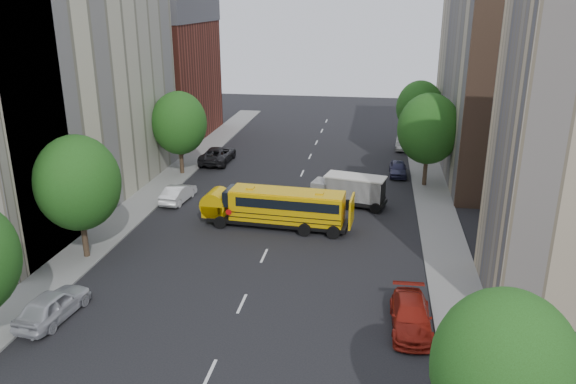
% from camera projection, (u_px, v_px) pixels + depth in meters
% --- Properties ---
extents(ground, '(120.00, 120.00, 0.00)m').
position_uv_depth(ground, '(270.00, 243.00, 37.53)').
color(ground, black).
rests_on(ground, ground).
extents(sidewalk_left, '(3.00, 80.00, 0.12)m').
position_uv_depth(sidewalk_left, '(138.00, 207.00, 43.90)').
color(sidewalk_left, slate).
rests_on(sidewalk_left, ground).
extents(sidewalk_right, '(3.00, 80.00, 0.12)m').
position_uv_depth(sidewalk_right, '(439.00, 224.00, 40.45)').
color(sidewalk_right, slate).
rests_on(sidewalk_right, ground).
extents(lane_markings, '(0.15, 64.00, 0.01)m').
position_uv_depth(lane_markings, '(293.00, 194.00, 46.86)').
color(lane_markings, silver).
rests_on(lane_markings, ground).
extents(building_left_cream, '(10.00, 26.00, 20.00)m').
position_uv_depth(building_left_cream, '(51.00, 75.00, 42.56)').
color(building_left_cream, beige).
rests_on(building_left_cream, ground).
extents(building_left_redbrick, '(10.00, 15.00, 13.00)m').
position_uv_depth(building_left_redbrick, '(161.00, 81.00, 64.23)').
color(building_left_redbrick, maroon).
rests_on(building_left_redbrick, ground).
extents(building_right_far, '(10.00, 22.00, 18.00)m').
position_uv_depth(building_right_far, '(507.00, 74.00, 50.55)').
color(building_right_far, tan).
rests_on(building_right_far, ground).
extents(building_right_sidewall, '(10.10, 0.30, 18.00)m').
position_uv_depth(building_right_sidewall, '(538.00, 94.00, 40.29)').
color(building_right_sidewall, brown).
rests_on(building_right_sidewall, ground).
extents(street_tree_1, '(5.12, 5.12, 7.90)m').
position_uv_depth(street_tree_1, '(78.00, 183.00, 33.83)').
color(street_tree_1, '#38281C').
rests_on(street_tree_1, ground).
extents(street_tree_2, '(4.99, 4.99, 7.71)m').
position_uv_depth(street_tree_2, '(179.00, 123.00, 50.66)').
color(street_tree_2, '#38281C').
rests_on(street_tree_2, ground).
extents(street_tree_3, '(4.61, 4.61, 7.11)m').
position_uv_depth(street_tree_3, '(504.00, 369.00, 17.63)').
color(street_tree_3, '#38281C').
rests_on(street_tree_3, ground).
extents(street_tree_4, '(5.25, 5.25, 8.10)m').
position_uv_depth(street_tree_4, '(429.00, 129.00, 47.29)').
color(street_tree_4, '#38281C').
rests_on(street_tree_4, ground).
extents(street_tree_5, '(4.86, 4.86, 7.51)m').
position_uv_depth(street_tree_5, '(420.00, 107.00, 58.61)').
color(street_tree_5, '#38281C').
rests_on(street_tree_5, ground).
extents(school_bus, '(10.12, 3.03, 2.82)m').
position_uv_depth(school_bus, '(276.00, 206.00, 39.74)').
color(school_bus, black).
rests_on(school_bus, ground).
extents(safari_truck, '(6.07, 3.27, 2.47)m').
position_uv_depth(safari_truck, '(350.00, 190.00, 43.94)').
color(safari_truck, black).
rests_on(safari_truck, ground).
extents(parked_car_0, '(2.28, 4.72, 1.55)m').
position_uv_depth(parked_car_0, '(53.00, 305.00, 28.44)').
color(parked_car_0, '#B8B9BF').
rests_on(parked_car_0, ground).
extents(parked_car_1, '(1.84, 4.34, 1.39)m').
position_uv_depth(parked_car_1, '(178.00, 193.00, 44.97)').
color(parked_car_1, white).
rests_on(parked_car_1, ground).
extents(parked_car_2, '(2.66, 5.77, 1.60)m').
position_uv_depth(parked_car_2, '(218.00, 155.00, 55.68)').
color(parked_car_2, black).
rests_on(parked_car_2, ground).
extents(parked_car_3, '(2.07, 4.83, 1.39)m').
position_uv_depth(parked_car_3, '(411.00, 316.00, 27.62)').
color(parked_car_3, maroon).
rests_on(parked_car_3, ground).
extents(parked_car_4, '(1.58, 3.86, 1.31)m').
position_uv_depth(parked_car_4, '(398.00, 169.00, 51.66)').
color(parked_car_4, '#2E2F51').
rests_on(parked_car_4, ground).
extents(parked_car_5, '(1.80, 4.30, 1.38)m').
position_uv_depth(parked_car_5, '(403.00, 143.00, 60.79)').
color(parked_car_5, '#9D9D98').
rests_on(parked_car_5, ground).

